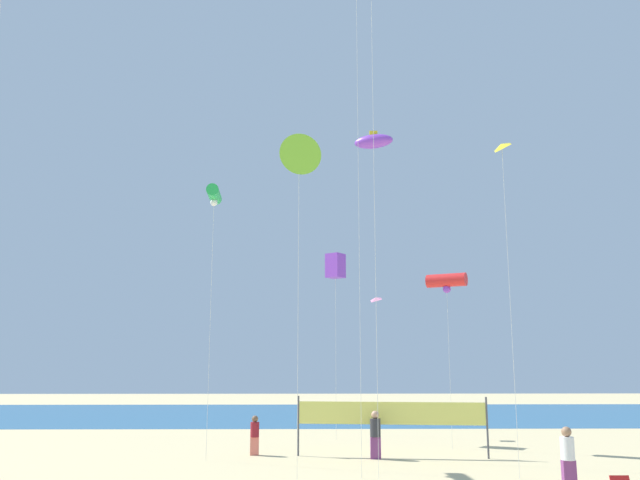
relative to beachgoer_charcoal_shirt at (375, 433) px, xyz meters
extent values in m
cube|color=#28608C|center=(-0.90, 21.13, -0.99)|extent=(120.00, 20.00, 0.01)
cube|color=#7A3872|center=(0.00, 0.00, -0.57)|extent=(0.41, 0.24, 0.85)
cylinder|color=#2D2D33|center=(0.00, 0.00, 0.20)|extent=(0.43, 0.43, 0.70)
sphere|color=tan|center=(0.00, 0.00, 0.71)|extent=(0.31, 0.31, 0.31)
cube|color=#EA7260|center=(-4.92, 1.06, -0.63)|extent=(0.35, 0.21, 0.72)
cylinder|color=maroon|center=(-4.92, 1.06, 0.03)|extent=(0.36, 0.36, 0.60)
sphere|color=brown|center=(-4.92, 1.06, 0.46)|extent=(0.27, 0.27, 0.27)
cube|color=#7A3872|center=(5.37, -6.04, -0.58)|extent=(0.40, 0.24, 0.84)
cylinder|color=white|center=(5.37, -6.04, 0.19)|extent=(0.42, 0.42, 0.69)
sphere|color=#997051|center=(5.37, -6.04, 0.69)|extent=(0.31, 0.31, 0.31)
cylinder|color=#4C4C51|center=(-3.11, 0.86, 0.21)|extent=(0.08, 0.08, 2.40)
cylinder|color=#4C4C51|center=(4.50, -0.06, 0.21)|extent=(0.08, 0.08, 2.40)
cube|color=#EAE566|center=(0.70, 0.40, 0.73)|extent=(7.61, 0.93, 0.90)
cylinder|color=silver|center=(0.13, 0.18, 5.65)|extent=(0.01, 0.01, 13.29)
ellipsoid|color=purple|center=(0.13, 0.18, 12.30)|extent=(1.88, 1.31, 0.67)
cube|color=yellow|center=(0.13, 0.18, 12.56)|extent=(0.35, 0.06, 0.44)
cylinder|color=silver|center=(-2.99, -7.26, 4.11)|extent=(0.01, 0.01, 10.20)
cone|color=#8CD833|center=(-2.99, -7.26, 9.21)|extent=(1.40, 0.73, 1.33)
cylinder|color=silver|center=(3.69, 2.89, 2.76)|extent=(0.01, 0.01, 7.50)
cylinder|color=red|center=(3.69, 2.89, 6.51)|extent=(1.91, 1.43, 0.62)
sphere|color=purple|center=(3.69, 2.89, 6.10)|extent=(0.37, 0.37, 0.37)
cylinder|color=silver|center=(-0.90, -4.38, 8.84)|extent=(0.01, 0.01, 19.67)
cylinder|color=silver|center=(-6.69, -0.39, 4.37)|extent=(0.01, 0.01, 10.73)
cylinder|color=green|center=(-6.69, -0.39, 9.74)|extent=(0.60, 1.67, 0.51)
sphere|color=white|center=(-6.69, -0.39, 9.38)|extent=(0.31, 0.31, 0.31)
cylinder|color=silver|center=(-0.63, -7.28, 9.31)|extent=(0.01, 0.01, 20.61)
cylinder|color=silver|center=(-1.34, 6.13, 3.33)|extent=(0.01, 0.01, 8.64)
cube|color=purple|center=(-1.34, 6.13, 7.64)|extent=(1.09, 1.09, 1.24)
cylinder|color=silver|center=(0.92, 7.96, 2.53)|extent=(0.01, 0.01, 7.04)
pyramid|color=pink|center=(0.90, 7.94, 6.12)|extent=(0.86, 0.86, 0.36)
cylinder|color=silver|center=(4.33, -4.44, 4.74)|extent=(0.01, 0.01, 11.46)
pyramid|color=yellow|center=(4.29, -4.46, 10.53)|extent=(0.83, 0.84, 0.48)
camera|label=1|loc=(-2.60, -26.73, 2.92)|focal=36.17mm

